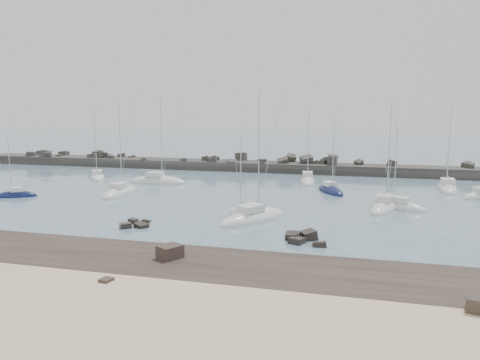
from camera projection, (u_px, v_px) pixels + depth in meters
name	position (u px, v px, depth m)	size (l,w,h in m)	color
ground	(206.00, 210.00, 59.42)	(400.00, 400.00, 0.00)	slate
sand_strip	(38.00, 319.00, 28.83)	(140.00, 14.00, 1.00)	beige
rock_shelf	(119.00, 266.00, 38.40)	(140.00, 12.51, 1.94)	#2C221E
rock_cluster_near	(137.00, 226.00, 51.28)	(3.22, 4.08, 1.20)	black
rock_cluster_far	(304.00, 240.00, 45.59)	(4.25, 3.85, 1.68)	black
breakwater	(229.00, 168.00, 97.69)	(115.00, 7.25, 5.31)	#2C2A27
sailboat_1	(97.00, 177.00, 85.99)	(6.80, 8.47, 13.22)	silver
sailboat_2	(16.00, 196.00, 67.98)	(6.09, 4.29, 9.53)	#101945
sailboat_3	(120.00, 193.00, 70.30)	(3.33, 9.58, 14.95)	silver
sailboat_4	(158.00, 182.00, 80.42)	(10.29, 3.72, 15.98)	silver
sailboat_5	(242.00, 215.00, 55.86)	(5.48, 6.35, 10.37)	silver
sailboat_6	(307.00, 181.00, 81.14)	(3.63, 8.70, 13.51)	silver
sailboat_7	(253.00, 219.00, 54.02)	(7.87, 10.17, 15.80)	silver
sailboat_8	(330.00, 191.00, 71.73)	(5.71, 8.07, 12.46)	#101945
sailboat_9	(398.00, 207.00, 60.14)	(7.54, 4.87, 11.61)	silver
sailboat_10	(447.00, 189.00, 73.85)	(3.33, 9.55, 14.97)	silver
sailboat_13	(385.00, 208.00, 59.99)	(5.43, 9.75, 14.81)	silver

